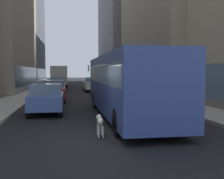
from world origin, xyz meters
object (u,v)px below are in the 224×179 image
transit_bus (125,82)px  car_silver_sedan (56,86)px  car_red_coupe (53,91)px  dalmatian_dog (100,122)px  car_grey_wagon (96,81)px  car_black_suv (58,83)px  car_blue_hatchback (47,98)px  car_white_van (93,84)px  box_truck (60,76)px

transit_bus → car_silver_sedan: transit_bus is taller
car_red_coupe → dalmatian_dog: bearing=-79.3°
car_grey_wagon → car_black_suv: bearing=-123.9°
car_silver_sedan → car_blue_hatchback: same height
car_white_van → transit_bus: bearing=-90.0°
car_grey_wagon → car_blue_hatchback: same height
car_grey_wagon → car_black_suv: same height
dalmatian_dog → box_truck: bearing=93.9°
transit_bus → box_truck: size_ratio=1.54×
car_white_van → dalmatian_dog: 22.21m
car_blue_hatchback → car_grey_wagon: bearing=78.5°
car_grey_wagon → car_blue_hatchback: bearing=-101.5°
car_red_coupe → box_truck: 20.56m
car_red_coupe → car_silver_sedan: bearing=90.0°
car_red_coupe → car_black_suv: size_ratio=1.18×
car_silver_sedan → car_black_suv: (-0.00, 5.47, 0.00)m
car_silver_sedan → dalmatian_dog: size_ratio=4.33×
box_truck → car_grey_wagon: bearing=8.4°
transit_bus → car_white_van: (0.00, 18.15, -0.95)m
dalmatian_dog → car_blue_hatchback: bearing=111.0°
car_blue_hatchback → box_truck: box_truck is taller
car_silver_sedan → car_white_van: bearing=33.5°
transit_bus → dalmatian_dog: size_ratio=11.98×
dalmatian_dog → car_silver_sedan: bearing=96.6°
car_red_coupe → dalmatian_dog: 12.13m
car_white_van → car_blue_hatchback: same height
car_silver_sedan → box_truck: (-0.00, 12.97, 0.85)m
car_black_suv → car_blue_hatchback: size_ratio=0.98×
transit_bus → box_truck: bearing=98.0°
car_grey_wagon → car_red_coupe: (-5.60, -21.37, 0.00)m
car_black_suv → car_silver_sedan: bearing=-90.0°
transit_bus → car_silver_sedan: bearing=104.5°
car_white_van → car_black_suv: (-4.00, 2.82, -0.00)m
car_red_coupe → transit_bus: bearing=-63.2°
car_blue_hatchback → car_red_coupe: bearing=90.0°
car_black_suv → box_truck: box_truck is taller
car_blue_hatchback → car_black_suv: bearing=90.0°
car_white_van → box_truck: bearing=111.2°
car_silver_sedan → car_grey_wagon: 14.88m
car_black_suv → car_blue_hatchback: same height
box_truck → transit_bus: bearing=-82.0°
car_white_van → dalmatian_dog: (-1.76, -22.14, -0.31)m
car_black_suv → box_truck: bearing=90.0°
car_blue_hatchback → dalmatian_dog: size_ratio=4.29×
transit_bus → dalmatian_dog: bearing=-113.8°
car_white_van → car_grey_wagon: (1.60, 11.14, -0.00)m
car_blue_hatchback → dalmatian_dog: 6.25m
car_white_van → car_grey_wagon: bearing=81.8°
car_white_van → box_truck: 11.10m
car_silver_sedan → car_red_coupe: bearing=-90.0°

